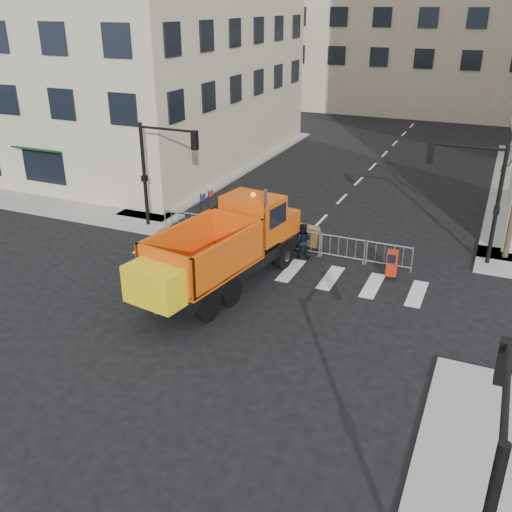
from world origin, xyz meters
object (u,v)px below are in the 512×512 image
at_px(cop_c, 290,239).
at_px(newspaper_box, 392,263).
at_px(cop_b, 302,241).
at_px(cop_a, 290,235).
at_px(worker, 229,212).
at_px(plow_truck, 223,247).

xyz_separation_m(cop_c, newspaper_box, (4.75, -0.50, -0.13)).
bearing_deg(cop_b, cop_c, -10.28).
bearing_deg(cop_a, newspaper_box, 168.01).
distance_m(cop_a, worker, 4.17).
bearing_deg(plow_truck, newspaper_box, -50.72).
bearing_deg(cop_a, cop_b, 174.00).
relative_size(cop_a, cop_b, 1.22).
xyz_separation_m(plow_truck, newspaper_box, (6.13, 3.57, -1.07)).
distance_m(plow_truck, newspaper_box, 7.17).
xyz_separation_m(plow_truck, cop_a, (1.37, 4.07, -0.74)).
bearing_deg(plow_truck, cop_b, -16.71).
distance_m(plow_truck, cop_a, 4.35).
xyz_separation_m(cop_b, worker, (-4.46, 1.57, 0.24)).
bearing_deg(cop_b, worker, -29.71).
xyz_separation_m(worker, newspaper_box, (8.63, -2.07, -0.38)).
bearing_deg(plow_truck, cop_c, -9.63).
xyz_separation_m(cop_b, newspaper_box, (4.17, -0.50, -0.14)).
relative_size(cop_a, newspaper_box, 1.86).
bearing_deg(plow_truck, worker, 32.97).
height_order(cop_c, worker, worker).
height_order(worker, newspaper_box, worker).
height_order(plow_truck, cop_b, plow_truck).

